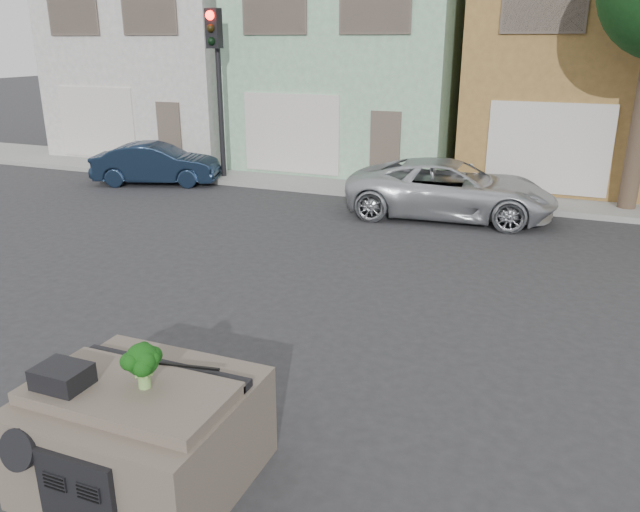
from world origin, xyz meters
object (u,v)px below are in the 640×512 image
Objects in this scene: navy_sedan at (158,184)px; traffic_signal at (218,98)px; broccoli at (143,365)px; silver_pickup at (449,217)px.

navy_sedan is 3.22m from traffic_signal.
traffic_signal reaches higher than broccoli.
navy_sedan is 14.24m from broccoli.
navy_sedan is at bearing 82.32° from silver_pickup.
silver_pickup is 11.19m from broccoli.
traffic_signal is 11.21× the size of broccoli.
silver_pickup reaches higher than navy_sedan.
navy_sedan is 8.25× the size of broccoli.
traffic_signal is (-7.39, 1.50, 2.55)m from silver_pickup.
broccoli is at bearing -62.18° from traffic_signal.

